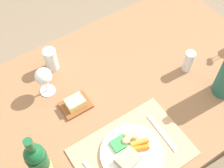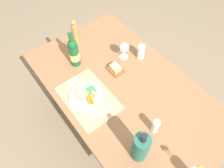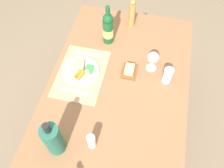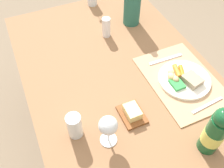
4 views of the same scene
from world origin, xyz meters
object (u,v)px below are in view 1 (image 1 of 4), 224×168
dining_table (115,106)px  salt_shaker (189,61)px  butter_dish (75,104)px  water_tumbler (51,60)px  wine_bottle (39,164)px  wine_glass (44,77)px  knife (162,133)px  dinner_plate (131,152)px

dining_table → salt_shaker: salt_shaker is taller
butter_dish → water_tumbler: size_ratio=1.09×
wine_bottle → salt_shaker: size_ratio=2.70×
dining_table → wine_glass: size_ratio=10.23×
butter_dish → wine_glass: wine_glass is taller
dining_table → salt_shaker: (0.37, -0.06, 0.14)m
wine_bottle → butter_dish: (0.25, 0.21, -0.11)m
butter_dish → wine_glass: (-0.07, 0.14, 0.09)m
knife → salt_shaker: (0.32, 0.20, 0.05)m
dinner_plate → wine_glass: 0.49m
butter_dish → salt_shaker: size_ratio=1.12×
dining_table → water_tumbler: size_ratio=13.10×
butter_dish → dinner_plate: bearing=-76.8°
dinner_plate → water_tumbler: (-0.06, 0.57, 0.03)m
wine_glass → wine_bottle: bearing=-117.9°
knife → wine_bottle: wine_bottle is taller
butter_dish → salt_shaker: salt_shaker is taller
wine_bottle → wine_glass: (0.18, 0.35, -0.02)m
dining_table → water_tumbler: bearing=117.8°
dinner_plate → salt_shaker: salt_shaker is taller
wine_glass → salt_shaker: 0.67m
dinner_plate → wine_glass: bearing=107.2°
butter_dish → salt_shaker: (0.55, -0.11, 0.04)m
wine_glass → water_tumbler: bearing=53.4°
knife → salt_shaker: 0.38m
butter_dish → water_tumbler: 0.26m
dining_table → dinner_plate: bearing=-111.0°
dinner_plate → wine_bottle: (-0.33, 0.11, 0.11)m
wine_bottle → wine_glass: bearing=62.1°
dinner_plate → knife: (0.16, 0.00, -0.01)m
wine_bottle → salt_shaker: bearing=6.8°
knife → wine_glass: bearing=124.7°
wine_bottle → salt_shaker: wine_bottle is taller
knife → water_tumbler: size_ratio=1.63×
dinner_plate → wine_glass: (-0.14, 0.46, 0.09)m
knife → water_tumbler: water_tumbler is taller
wine_bottle → water_tumbler: 0.54m
dining_table → dinner_plate: (-0.10, -0.26, 0.10)m
wine_glass → salt_shaker: bearing=-22.3°
dinner_plate → butter_dish: bearing=103.2°
salt_shaker → water_tumbler: size_ratio=0.97×
dinner_plate → wine_glass: wine_glass is taller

